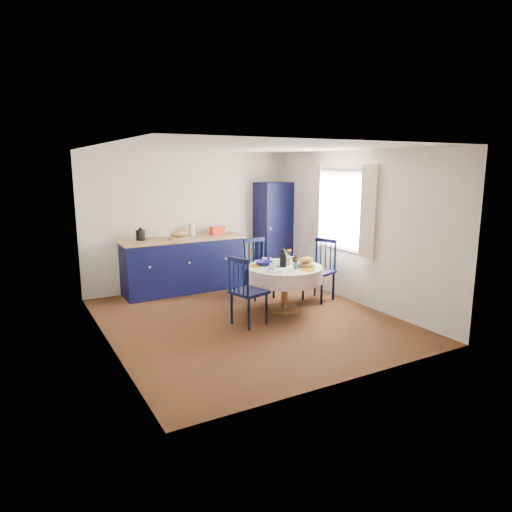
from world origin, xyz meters
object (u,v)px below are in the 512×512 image
Objects in this scene: mug_a at (273,266)px; mug_c at (295,260)px; chair_right at (320,269)px; cobalt_bowl at (264,263)px; chair_far at (258,268)px; chair_left at (247,291)px; mug_b at (296,266)px; dining_table at (285,274)px; mug_d at (265,260)px; kitchen_counter at (183,264)px; pantry_cabinet at (274,231)px.

mug_a reaches higher than mug_c.
chair_right is 3.76× the size of cobalt_bowl.
chair_far is at bearing 73.63° from mug_a.
mug_b is (0.89, 0.08, 0.24)m from chair_left.
chair_left is 0.97× the size of chair_right.
dining_table is at bearing -94.22° from chair_right.
mug_b is (-0.80, -0.44, 0.23)m from chair_right.
chair_far is 0.71m from cobalt_bowl.
mug_b is at bearing -123.38° from mug_c.
dining_table is 0.88m from chair_right.
mug_d is (-0.15, -0.47, 0.24)m from chair_far.
mug_d is (0.13, 0.47, -0.00)m from mug_a.
mug_b is at bearing -58.63° from cobalt_bowl.
mug_d is (-0.13, 0.41, 0.16)m from dining_table.
kitchen_counter reaches higher than mug_b.
mug_d is (-0.18, 0.62, -0.00)m from mug_b.
cobalt_bowl is (0.76, -1.60, 0.24)m from kitchen_counter.
kitchen_counter is 1.99m from pantry_cabinet.
mug_d is 0.19m from cobalt_bowl.
dining_table reaches higher than mug_c.
mug_d is at bearing 153.44° from mug_c.
dining_table is at bearing -85.70° from chair_left.
kitchen_counter reaches higher than cobalt_bowl.
mug_a is at bearing -82.89° from chair_left.
chair_far is (0.01, 0.88, -0.08)m from dining_table.
chair_left is at bearing -157.16° from mug_c.
chair_right is at bearing 28.57° from mug_b.
kitchen_counter reaches higher than mug_d.
kitchen_counter reaches higher than chair_left.
mug_a is (-0.26, -0.06, 0.16)m from dining_table.
pantry_cabinet reaches higher than cobalt_bowl.
mug_c is at bearing -7.38° from cobalt_bowl.
cobalt_bowl is at bearing -125.61° from mug_d.
chair_right reaches higher than cobalt_bowl.
chair_far reaches higher than mug_a.
dining_table is 0.40m from mug_c.
mug_d is at bearing -119.70° from chair_right.
chair_left reaches higher than mug_c.
chair_left is (0.16, -2.16, 0.01)m from kitchen_counter.
pantry_cabinet is 2.31m from mug_a.
chair_left is 0.99× the size of chair_far.
kitchen_counter is at bearing 175.36° from pantry_cabinet.
mug_b is 0.83× the size of mug_c.
kitchen_counter is 2.13× the size of chair_right.
mug_c is (0.30, -0.69, 0.24)m from chair_far.
dining_table is 10.63× the size of mug_c.
mug_a is at bearing -69.73° from kitchen_counter.
kitchen_counter is at bearing -150.47° from chair_right.
mug_a is (0.73, -1.92, 0.25)m from kitchen_counter.
mug_d is at bearing 106.13° from mug_b.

